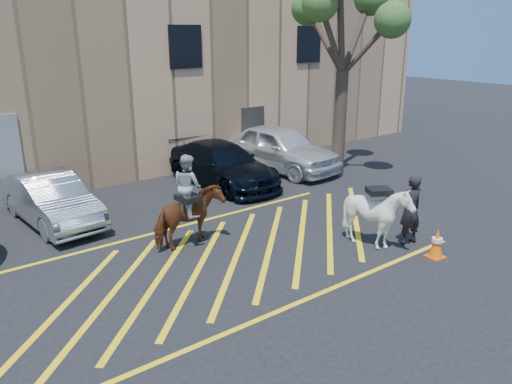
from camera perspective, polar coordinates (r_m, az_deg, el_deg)
ground at (r=12.25m, az=-3.08°, el=-6.88°), size 90.00×90.00×0.00m
car_silver_sedan at (r=14.92m, az=-22.33°, el=-0.81°), size 1.80×4.28×1.37m
car_blue_suv at (r=17.41m, az=-3.89°, el=3.19°), size 2.13×5.01×1.44m
car_white_suv at (r=19.24m, az=2.75°, el=5.05°), size 2.54×5.21×1.71m
handler at (r=12.99m, az=17.23°, el=-1.94°), size 0.72×0.54×1.81m
warehouse at (r=22.15m, az=-21.64°, el=12.86°), size 32.42×10.20×7.30m
hatching_zone at (r=12.03m, az=-2.26°, el=-7.34°), size 12.60×5.12×0.01m
mounted_bay at (r=12.34m, az=-7.71°, el=-2.08°), size 1.86×0.99×2.35m
saddled_white at (r=12.58m, az=13.67°, el=-2.64°), size 1.90×1.95×1.64m
traffic_cone at (r=12.58m, az=19.96°, el=-5.50°), size 0.41×0.41×0.73m
tree at (r=18.25m, az=10.17°, el=19.41°), size 3.99×4.37×7.31m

